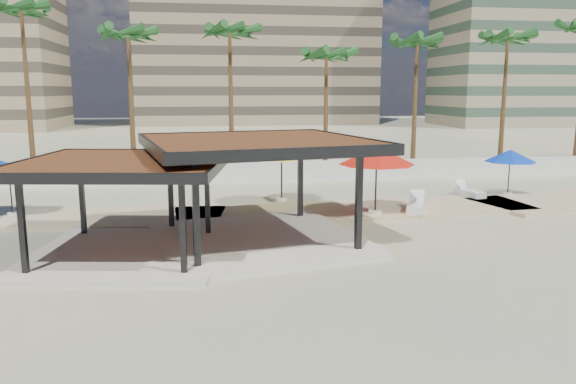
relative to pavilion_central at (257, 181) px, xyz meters
name	(u,v)px	position (x,y,z in m)	size (l,w,h in m)	color
ground	(355,259)	(2.91, -2.57, -2.23)	(200.00, 200.00, 0.00)	#C4B582
promenade	(353,208)	(4.91, 5.10, -2.17)	(44.45, 7.97, 0.24)	#C6B284
boundary_wall	(285,171)	(2.91, 13.43, -1.63)	(56.00, 0.30, 1.20)	silver
building_mid	(255,36)	(6.91, 75.43, 12.03)	(38.00, 16.00, 30.40)	#847259
building_east	(547,12)	(50.91, 63.43, 15.03)	(32.00, 15.00, 36.40)	gray
pavilion_central	(257,181)	(0.00, 0.00, 0.00)	(8.68, 8.68, 3.74)	beige
pavilion_west	(126,199)	(-4.37, -1.11, -0.31)	(7.27, 7.27, 3.22)	beige
umbrella_b	(282,150)	(1.79, 6.63, 0.37)	(3.60, 3.60, 2.83)	beige
umbrella_c	(377,156)	(5.38, 3.23, 0.43)	(3.82, 3.82, 2.89)	beige
umbrella_d	(510,156)	(13.42, 6.63, -0.10)	(3.35, 3.35, 2.28)	beige
umbrella_f	(9,170)	(-9.93, 5.20, -0.12)	(3.35, 3.35, 2.25)	beige
lounger_b	(416,206)	(7.31, 3.51, -1.87)	(1.43, 2.11, 0.77)	white
lounger_c	(470,192)	(11.29, 6.48, -1.88)	(0.92, 1.94, 0.70)	white
palm_b	(22,17)	(-12.09, 16.13, 7.35)	(3.00, 3.00, 10.85)	brown
palm_c	(128,40)	(-6.09, 15.53, 6.06)	(3.00, 3.00, 9.47)	brown
palm_d	(230,38)	(-0.09, 16.33, 6.36)	(3.00, 3.00, 9.79)	brown
palm_e	(326,60)	(5.91, 15.83, 5.04)	(3.00, 3.00, 8.39)	brown
palm_f	(417,47)	(11.91, 16.03, 5.88)	(3.00, 3.00, 9.28)	brown
palm_g	(508,44)	(17.91, 15.63, 6.16)	(3.00, 3.00, 9.57)	brown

